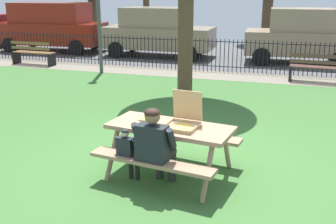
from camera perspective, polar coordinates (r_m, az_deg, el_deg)
ground at (r=8.16m, az=3.98°, el=-2.13°), size 28.00×11.53×0.02m
cobblestone_walkway at (r=12.97m, az=9.19°, el=4.99°), size 28.00×1.40×0.01m
street_asphalt at (r=17.08m, az=11.27°, el=7.78°), size 28.00×7.02×0.01m
picnic_table_foreground at (r=5.90m, az=0.30°, el=-3.50°), size 1.99×1.72×0.79m
pizza_box_open at (r=5.76m, az=2.16°, el=-1.21°), size 0.50×0.54×0.50m
pizza_slice_on_table at (r=6.13m, az=-3.15°, el=-0.93°), size 0.20×0.28×0.02m
adult_at_table at (r=5.45m, az=-1.79°, el=-4.61°), size 0.63×0.63×1.19m
child_at_table at (r=5.67m, az=-5.68°, el=-5.36°), size 0.34×0.34×0.85m
iron_fence_streetside at (r=13.55m, az=9.74°, el=7.85°), size 21.18×0.03×1.07m
park_bench_left at (r=15.48m, az=-18.54°, el=7.87°), size 1.61×0.52×0.85m
park_bench_center at (r=12.66m, az=20.42°, el=5.78°), size 1.63×0.59×0.85m
parked_car_left at (r=18.65m, az=-16.15°, el=11.63°), size 4.70×2.17×2.08m
parked_car_center at (r=16.52m, az=-1.47°, el=11.33°), size 4.40×1.91×1.94m
parked_car_right at (r=15.67m, az=18.22°, el=10.20°), size 3.99×2.02×1.98m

